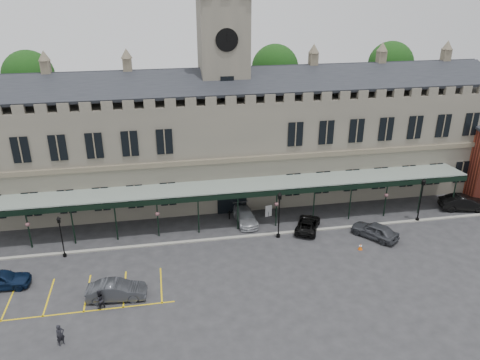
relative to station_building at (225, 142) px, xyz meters
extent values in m
plane|color=#27272A|center=(0.00, -15.91, -6.47)|extent=(140.00, 140.00, 0.00)
cube|color=#615C50|center=(0.00, 0.09, -0.47)|extent=(60.00, 10.00, 12.00)
cube|color=brown|center=(0.00, -5.09, -0.27)|extent=(60.00, 0.35, 0.50)
cube|color=black|center=(0.00, -2.41, 7.33)|extent=(60.00, 4.77, 2.20)
cube|color=black|center=(0.00, 2.59, 7.33)|extent=(60.00, 4.77, 2.20)
cube|color=black|center=(0.00, -5.01, -4.57)|extent=(3.20, 0.18, 3.80)
cube|color=#615C50|center=(0.00, 0.09, 4.53)|extent=(5.00, 5.00, 22.00)
cylinder|color=silver|center=(0.00, -2.47, 11.53)|extent=(2.20, 0.12, 2.20)
cylinder|color=black|center=(0.00, -2.54, 11.53)|extent=(2.30, 0.04, 2.30)
cube|color=black|center=(0.00, -2.47, 6.53)|extent=(1.40, 0.12, 2.80)
cube|color=#8C9E93|center=(0.00, -6.91, -2.37)|extent=(50.00, 4.00, 0.40)
cube|color=black|center=(0.00, -8.91, -2.62)|extent=(50.00, 0.18, 0.50)
cube|color=gray|center=(0.00, -10.41, -6.41)|extent=(60.00, 0.40, 0.12)
cylinder|color=#332314|center=(-22.00, 9.09, -0.47)|extent=(0.70, 0.70, 12.00)
sphere|color=black|center=(-22.00, 9.09, 6.53)|extent=(6.00, 6.00, 6.00)
cylinder|color=#332314|center=(8.00, 9.09, -0.47)|extent=(0.70, 0.70, 12.00)
sphere|color=black|center=(8.00, 9.09, 6.53)|extent=(6.00, 6.00, 6.00)
cylinder|color=#332314|center=(24.00, 9.09, -0.47)|extent=(0.70, 0.70, 12.00)
sphere|color=black|center=(24.00, 9.09, 6.53)|extent=(6.00, 6.00, 6.00)
cylinder|color=black|center=(-16.66, -10.93, -6.33)|extent=(0.33, 0.33, 0.27)
cylinder|color=black|center=(-16.66, -10.93, -4.66)|extent=(0.11, 0.11, 3.62)
cube|color=black|center=(-16.66, -10.93, -2.72)|extent=(0.25, 0.25, 0.36)
cone|color=black|center=(-16.66, -10.93, -2.40)|extent=(0.40, 0.40, 0.27)
cylinder|color=black|center=(3.65, -11.05, -6.31)|extent=(0.39, 0.39, 0.32)
cylinder|color=black|center=(3.65, -11.05, -4.33)|extent=(0.13, 0.13, 4.28)
cube|color=black|center=(3.65, -11.05, -2.02)|extent=(0.30, 0.30, 0.43)
cone|color=black|center=(3.65, -11.05, -1.65)|extent=(0.47, 0.47, 0.32)
cylinder|color=black|center=(19.00, -10.39, -6.31)|extent=(0.38, 0.38, 0.32)
cylinder|color=black|center=(19.00, -10.39, -4.34)|extent=(0.13, 0.13, 4.25)
cube|color=black|center=(19.00, -10.39, -2.06)|extent=(0.30, 0.30, 0.43)
cone|color=black|center=(19.00, -10.39, -1.69)|extent=(0.47, 0.47, 0.32)
cube|color=#E55507|center=(10.74, -14.65, -6.45)|extent=(0.34, 0.34, 0.04)
cone|color=#E55507|center=(10.74, -14.65, -6.16)|extent=(0.39, 0.39, 0.62)
cylinder|color=silver|center=(10.74, -14.65, -6.07)|extent=(0.26, 0.26, 0.09)
cylinder|color=black|center=(3.72, -6.59, -6.19)|extent=(0.07, 0.07, 0.55)
cube|color=silver|center=(3.72, -6.59, -5.81)|extent=(0.76, 0.21, 1.31)
cylinder|color=black|center=(-0.51, -6.42, -6.03)|extent=(0.16, 0.16, 0.88)
cylinder|color=black|center=(4.46, -6.86, -6.00)|extent=(0.17, 0.17, 0.94)
imported|color=#0B1A34|center=(-21.00, -14.91, -5.68)|extent=(4.63, 1.94, 1.57)
imported|color=#36393E|center=(-11.50, -18.10, -5.69)|extent=(4.80, 1.97, 1.55)
imported|color=#A3A5AB|center=(1.00, -7.40, -5.77)|extent=(2.21, 4.91, 1.40)
imported|color=black|center=(7.00, -10.09, -5.84)|extent=(3.92, 4.97, 1.26)
imported|color=#36393E|center=(13.00, -12.79, -5.67)|extent=(4.34, 4.82, 1.59)
imported|color=black|center=(25.31, -8.87, -5.63)|extent=(5.32, 2.82, 1.67)
imported|color=black|center=(-15.05, -22.67, -5.63)|extent=(0.73, 0.69, 1.68)
imported|color=black|center=(-12.75, -19.12, -5.65)|extent=(1.00, 0.95, 1.63)
camera|label=1|loc=(-7.23, -50.03, 17.32)|focal=35.00mm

